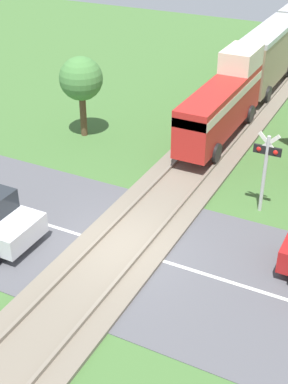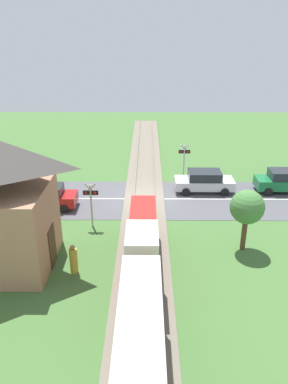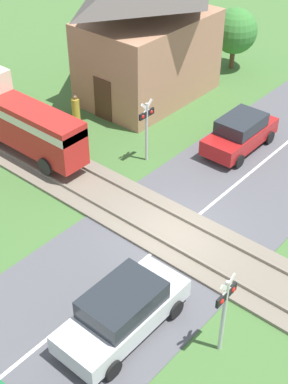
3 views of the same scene
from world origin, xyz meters
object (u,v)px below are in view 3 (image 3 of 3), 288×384
object	(u,v)px
car_far_side	(240,133)
crossing_signal_east_approach	(147,123)
pedestrian_by_station	(76,110)
crossing_signal_west_approach	(225,305)
car_near_crossing	(123,311)
station_building	(148,31)

from	to	relation	value
car_far_side	crossing_signal_east_approach	distance (m)	4.37
pedestrian_by_station	crossing_signal_west_approach	bearing A→B (deg)	-117.07
car_near_crossing	crossing_signal_east_approach	world-z (taller)	crossing_signal_east_approach
car_near_crossing	station_building	bearing A→B (deg)	37.42
crossing_signal_west_approach	crossing_signal_east_approach	size ratio (longest dim) A/B	1.00
car_near_crossing	station_building	xyz separation A→B (m)	(12.31, 9.42, 2.68)
car_far_side	crossing_signal_west_approach	world-z (taller)	crossing_signal_west_approach
crossing_signal_west_approach	station_building	bearing A→B (deg)	47.37
crossing_signal_west_approach	crossing_signal_east_approach	bearing A→B (deg)	52.23
car_near_crossing	station_building	size ratio (longest dim) A/B	0.59
crossing_signal_east_approach	station_building	distance (m)	6.46
crossing_signal_east_approach	station_building	size ratio (longest dim) A/B	0.39
car_near_crossing	car_far_side	world-z (taller)	car_far_side
crossing_signal_east_approach	pedestrian_by_station	world-z (taller)	crossing_signal_east_approach
crossing_signal_west_approach	station_building	world-z (taller)	station_building
crossing_signal_west_approach	crossing_signal_east_approach	world-z (taller)	same
car_near_crossing	pedestrian_by_station	distance (m)	12.74
pedestrian_by_station	car_far_side	bearing A→B (deg)	-66.61
car_far_side	station_building	bearing A→B (deg)	77.67
crossing_signal_west_approach	crossing_signal_east_approach	distance (m)	10.15
car_near_crossing	crossing_signal_west_approach	bearing A→B (deg)	-63.56
crossing_signal_west_approach	station_building	size ratio (longest dim) A/B	0.39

